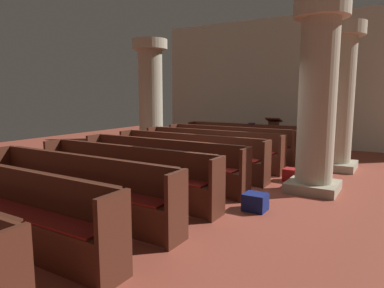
{
  "coord_description": "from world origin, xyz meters",
  "views": [
    {
      "loc": [
        3.45,
        -6.28,
        1.84
      ],
      "look_at": [
        -0.45,
        0.13,
        0.75
      ],
      "focal_mm": 32.41,
      "sensor_mm": 36.0,
      "label": 1
    }
  ],
  "objects_px": {
    "pew_row_4": "(160,161)",
    "pew_row_1": "(229,142)",
    "pillar_aisle_rear": "(317,95)",
    "kneeler_box_navy": "(255,202)",
    "pew_row_7": "(4,205)",
    "hymn_book": "(252,123)",
    "pillar_far_side": "(151,95)",
    "pew_row_5": "(124,171)",
    "pillar_aisle_side": "(338,95)",
    "lectern": "(273,137)",
    "pew_row_3": "(189,153)",
    "pew_row_2": "(211,147)",
    "kneeler_box_red": "(292,175)",
    "pew_row_6": "(75,185)",
    "pew_row_0": "(244,138)"
  },
  "relations": [
    {
      "from": "pillar_far_side",
      "to": "hymn_book",
      "type": "relative_size",
      "value": 16.25
    },
    {
      "from": "pew_row_3",
      "to": "kneeler_box_red",
      "type": "distance_m",
      "value": 2.31
    },
    {
      "from": "pew_row_5",
      "to": "kneeler_box_navy",
      "type": "distance_m",
      "value": 2.31
    },
    {
      "from": "pew_row_7",
      "to": "pillar_aisle_side",
      "type": "bearing_deg",
      "value": 67.93
    },
    {
      "from": "pew_row_5",
      "to": "pillar_aisle_side",
      "type": "height_order",
      "value": "pillar_aisle_side"
    },
    {
      "from": "pillar_far_side",
      "to": "pew_row_5",
      "type": "bearing_deg",
      "value": -57.53
    },
    {
      "from": "pew_row_0",
      "to": "pew_row_4",
      "type": "bearing_deg",
      "value": -90.0
    },
    {
      "from": "pew_row_4",
      "to": "pew_row_7",
      "type": "relative_size",
      "value": 1.0
    },
    {
      "from": "pew_row_5",
      "to": "kneeler_box_navy",
      "type": "relative_size",
      "value": 10.52
    },
    {
      "from": "pew_row_6",
      "to": "kneeler_box_navy",
      "type": "xyz_separation_m",
      "value": [
        2.2,
        1.69,
        -0.36
      ]
    },
    {
      "from": "pillar_aisle_rear",
      "to": "lectern",
      "type": "xyz_separation_m",
      "value": [
        -2.17,
        4.18,
        -1.36
      ]
    },
    {
      "from": "pillar_aisle_rear",
      "to": "hymn_book",
      "type": "distance_m",
      "value": 4.27
    },
    {
      "from": "pew_row_7",
      "to": "hymn_book",
      "type": "distance_m",
      "value": 7.71
    },
    {
      "from": "pew_row_6",
      "to": "pillar_aisle_rear",
      "type": "relative_size",
      "value": 1.07
    },
    {
      "from": "pew_row_2",
      "to": "pew_row_7",
      "type": "distance_m",
      "value": 5.36
    },
    {
      "from": "pew_row_4",
      "to": "pew_row_7",
      "type": "distance_m",
      "value": 3.22
    },
    {
      "from": "pew_row_5",
      "to": "pew_row_0",
      "type": "bearing_deg",
      "value": 90.0
    },
    {
      "from": "pew_row_5",
      "to": "lectern",
      "type": "relative_size",
      "value": 3.46
    },
    {
      "from": "pew_row_1",
      "to": "hymn_book",
      "type": "xyz_separation_m",
      "value": [
        0.16,
        1.26,
        0.44
      ]
    },
    {
      "from": "pew_row_2",
      "to": "pew_row_4",
      "type": "height_order",
      "value": "same"
    },
    {
      "from": "pew_row_5",
      "to": "lectern",
      "type": "height_order",
      "value": "lectern"
    },
    {
      "from": "pillar_aisle_rear",
      "to": "lectern",
      "type": "distance_m",
      "value": 4.9
    },
    {
      "from": "pew_row_3",
      "to": "pew_row_7",
      "type": "distance_m",
      "value": 4.29
    },
    {
      "from": "pew_row_0",
      "to": "lectern",
      "type": "bearing_deg",
      "value": 62.34
    },
    {
      "from": "pew_row_6",
      "to": "hymn_book",
      "type": "height_order",
      "value": "hymn_book"
    },
    {
      "from": "pillar_aisle_rear",
      "to": "pew_row_7",
      "type": "bearing_deg",
      "value": -121.84
    },
    {
      "from": "pew_row_4",
      "to": "pew_row_1",
      "type": "bearing_deg",
      "value": 90.0
    },
    {
      "from": "kneeler_box_navy",
      "to": "pew_row_5",
      "type": "bearing_deg",
      "value": -164.4
    },
    {
      "from": "pew_row_2",
      "to": "pew_row_5",
      "type": "bearing_deg",
      "value": -90.0
    },
    {
      "from": "pillar_far_side",
      "to": "kneeler_box_navy",
      "type": "bearing_deg",
      "value": -36.41
    },
    {
      "from": "pew_row_2",
      "to": "pew_row_4",
      "type": "xyz_separation_m",
      "value": [
        0.0,
        -2.14,
        0.0
      ]
    },
    {
      "from": "pew_row_1",
      "to": "lectern",
      "type": "bearing_deg",
      "value": 75.27
    },
    {
      "from": "pew_row_3",
      "to": "kneeler_box_navy",
      "type": "height_order",
      "value": "pew_row_3"
    },
    {
      "from": "pew_row_1",
      "to": "kneeler_box_red",
      "type": "height_order",
      "value": "pew_row_1"
    },
    {
      "from": "pew_row_3",
      "to": "pillar_far_side",
      "type": "distance_m",
      "value": 3.63
    },
    {
      "from": "pillar_aisle_side",
      "to": "lectern",
      "type": "relative_size",
      "value": 3.22
    },
    {
      "from": "pew_row_3",
      "to": "kneeler_box_red",
      "type": "height_order",
      "value": "pew_row_3"
    },
    {
      "from": "pillar_far_side",
      "to": "kneeler_box_red",
      "type": "bearing_deg",
      "value": -16.17
    },
    {
      "from": "pew_row_4",
      "to": "hymn_book",
      "type": "relative_size",
      "value": 17.44
    },
    {
      "from": "hymn_book",
      "to": "pew_row_4",
      "type": "bearing_deg",
      "value": -92.03
    },
    {
      "from": "pew_row_0",
      "to": "pew_row_6",
      "type": "distance_m",
      "value": 6.43
    },
    {
      "from": "pillar_far_side",
      "to": "kneeler_box_navy",
      "type": "relative_size",
      "value": 9.81
    },
    {
      "from": "pillar_aisle_rear",
      "to": "pew_row_4",
      "type": "bearing_deg",
      "value": -156.59
    },
    {
      "from": "pillar_aisle_rear",
      "to": "pew_row_1",
      "type": "bearing_deg",
      "value": 143.33
    },
    {
      "from": "pew_row_6",
      "to": "kneeler_box_navy",
      "type": "relative_size",
      "value": 10.52
    },
    {
      "from": "pillar_aisle_rear",
      "to": "kneeler_box_navy",
      "type": "height_order",
      "value": "pillar_aisle_rear"
    },
    {
      "from": "pew_row_6",
      "to": "pillar_far_side",
      "type": "relative_size",
      "value": 1.07
    },
    {
      "from": "pew_row_3",
      "to": "pillar_aisle_side",
      "type": "bearing_deg",
      "value": 41.86
    },
    {
      "from": "pew_row_2",
      "to": "pew_row_5",
      "type": "distance_m",
      "value": 3.22
    },
    {
      "from": "pew_row_6",
      "to": "lectern",
      "type": "bearing_deg",
      "value": 85.69
    }
  ]
}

